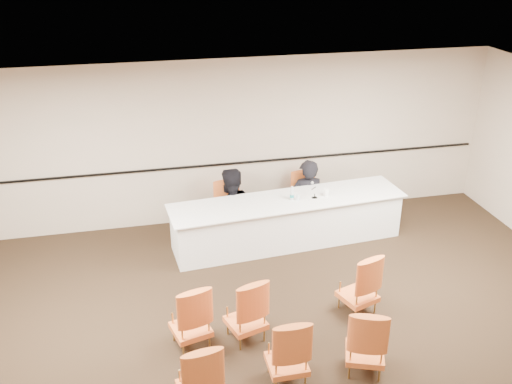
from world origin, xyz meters
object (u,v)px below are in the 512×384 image
panelist_main_chair (306,199)px  panel_table (287,221)px  aud_chair_front_right (359,283)px  aud_chair_back_right (366,339)px  aud_chair_back_mid (287,349)px  panelist_second_chair (230,210)px  microphone (315,191)px  aud_chair_back_left (199,375)px  aud_chair_front_left (190,315)px  water_bottle (292,193)px  aud_chair_front_mid (246,308)px  drinking_glass (298,197)px  panelist_second (230,216)px  coffee_cup (326,193)px  panelist_main (306,205)px

panelist_main_chair → panel_table: bearing=-134.9°
aud_chair_front_right → aud_chair_back_right: same height
panel_table → aud_chair_back_mid: aud_chair_back_mid is taller
aud_chair_back_right → panelist_second_chair: bearing=125.1°
microphone → aud_chair_front_right: 2.15m
panel_table → aud_chair_back_left: aud_chair_back_left is taller
aud_chair_front_left → microphone: bearing=29.3°
microphone → water_bottle: bearing=173.8°
panelist_main_chair → aud_chair_front_right: same height
microphone → aud_chair_front_mid: microphone is taller
panelist_main_chair → drinking_glass: 0.87m
microphone → aud_chair_front_mid: size_ratio=0.27×
panelist_main_chair → aud_chair_back_left: size_ratio=1.00×
panelist_second → water_bottle: (0.98, -0.52, 0.58)m
coffee_cup → aud_chair_front_left: (-2.62, -2.34, -0.40)m
panelist_main → panelist_second: size_ratio=1.00×
microphone → panelist_second_chair: bearing=156.8°
panel_table → aud_chair_front_left: aud_chair_front_left is taller
drinking_glass → aud_chair_front_mid: aud_chair_front_mid is taller
panelist_second_chair → water_bottle: 1.20m
aud_chair_front_right → aud_chair_back_right: bearing=-126.5°
panelist_second → aud_chair_front_right: panelist_second is taller
drinking_glass → aud_chair_back_left: size_ratio=0.11×
coffee_cup → aud_chair_front_right: 2.18m
panelist_main_chair → panelist_second: 1.46m
panelist_second → coffee_cup: bearing=137.8°
aud_chair_front_mid → panelist_second: bearing=67.0°
aud_chair_front_mid → aud_chair_front_right: (1.67, 0.24, 0.00)m
panelist_second → panelist_second_chair: (0.00, 0.00, 0.13)m
water_bottle → microphone: bearing=-4.8°
panelist_second_chair → aud_chair_front_left: 3.04m
aud_chair_back_mid → aud_chair_back_right: (0.98, -0.04, 0.00)m
panelist_main → aud_chair_back_left: bearing=57.6°
water_bottle → aud_chair_front_right: water_bottle is taller
water_bottle → aud_chair_back_left: size_ratio=0.25×
aud_chair_back_mid → aud_chair_back_right: bearing=-2.0°
aud_chair_back_mid → drinking_glass: bearing=71.8°
microphone → aud_chair_front_mid: (-1.68, -2.33, -0.46)m
aud_chair_front_mid → aud_chair_back_left: (-0.75, -1.08, 0.00)m
panel_table → panelist_main: size_ratio=2.25×
drinking_glass → aud_chair_back_left: bearing=-122.1°
aud_chair_front_mid → aud_chair_back_mid: (0.32, -0.88, 0.00)m
panelist_main → aud_chair_front_mid: panelist_main is taller
coffee_cup → water_bottle: bearing=179.9°
drinking_glass → aud_chair_front_mid: bearing=-120.7°
panelist_second_chair → drinking_glass: bearing=-32.2°
coffee_cup → aud_chair_front_mid: aud_chair_front_mid is taller
microphone → aud_chair_front_left: microphone is taller
panelist_main_chair → aud_chair_back_right: bearing=-101.6°
panelist_second_chair → water_bottle: water_bottle is taller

